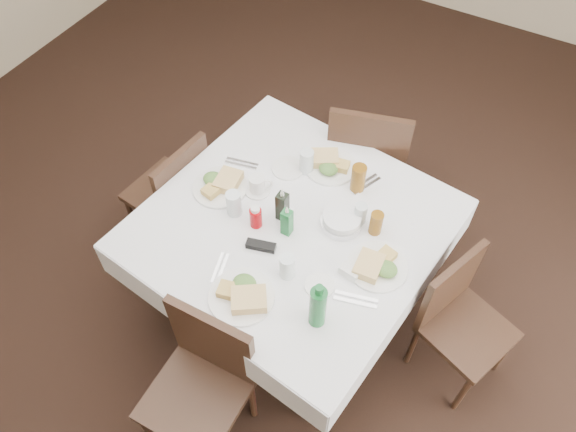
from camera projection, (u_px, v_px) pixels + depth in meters
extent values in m
plane|color=black|center=(267.00, 288.00, 3.47)|extent=(7.00, 7.00, 0.00)
cylinder|color=black|center=(164.00, 281.00, 3.09)|extent=(0.06, 0.06, 0.72)
cylinder|color=black|center=(275.00, 172.00, 3.58)|extent=(0.06, 0.06, 0.72)
cylinder|color=black|center=(314.00, 388.00, 2.72)|extent=(0.06, 0.06, 0.72)
cylinder|color=black|center=(415.00, 250.00, 3.21)|extent=(0.06, 0.06, 0.72)
cube|color=black|center=(292.00, 225.00, 2.85)|extent=(1.41, 1.41, 0.03)
cube|color=white|center=(292.00, 223.00, 2.84)|extent=(1.55, 1.55, 0.01)
cube|color=white|center=(363.00, 158.00, 3.26)|extent=(1.38, 0.19, 0.22)
cube|color=white|center=(203.00, 334.00, 2.58)|extent=(1.38, 0.19, 0.22)
cube|color=white|center=(409.00, 306.00, 2.67)|extent=(0.19, 1.38, 0.22)
cube|color=white|center=(193.00, 176.00, 3.18)|extent=(0.19, 1.38, 0.22)
cube|color=black|center=(368.00, 154.00, 3.52)|extent=(0.57, 0.57, 0.04)
cube|color=black|center=(367.00, 149.00, 3.20)|extent=(0.46, 0.17, 0.50)
cylinder|color=black|center=(397.00, 163.00, 3.80)|extent=(0.04, 0.04, 0.47)
cylinder|color=black|center=(390.00, 207.00, 3.56)|extent=(0.04, 0.04, 0.47)
cylinder|color=black|center=(339.00, 153.00, 3.86)|extent=(0.04, 0.04, 0.47)
cylinder|color=black|center=(328.00, 196.00, 3.62)|extent=(0.04, 0.04, 0.47)
cube|color=black|center=(195.00, 399.00, 2.61)|extent=(0.44, 0.44, 0.04)
cube|color=black|center=(213.00, 342.00, 2.53)|extent=(0.43, 0.05, 0.47)
cylinder|color=black|center=(148.00, 430.00, 2.73)|extent=(0.04, 0.04, 0.44)
cylinder|color=black|center=(191.00, 366.00, 2.93)|extent=(0.04, 0.04, 0.44)
cylinder|color=black|center=(252.00, 399.00, 2.83)|extent=(0.04, 0.04, 0.44)
cube|color=black|center=(468.00, 332.00, 2.85)|extent=(0.51, 0.51, 0.04)
cube|color=black|center=(450.00, 286.00, 2.76)|extent=(0.17, 0.38, 0.43)
cylinder|color=black|center=(463.00, 393.00, 2.86)|extent=(0.03, 0.03, 0.41)
cylinder|color=black|center=(413.00, 345.00, 3.02)|extent=(0.03, 0.03, 0.41)
cylinder|color=black|center=(504.00, 352.00, 3.00)|extent=(0.03, 0.03, 0.41)
cylinder|color=black|center=(454.00, 309.00, 3.16)|extent=(0.03, 0.03, 0.41)
cube|color=black|center=(166.00, 192.00, 3.40)|extent=(0.45, 0.45, 0.04)
cube|color=black|center=(184.00, 181.00, 3.16)|extent=(0.08, 0.41, 0.44)
cylinder|color=black|center=(171.00, 184.00, 3.72)|extent=(0.03, 0.03, 0.42)
cylinder|color=black|center=(211.00, 208.00, 3.59)|extent=(0.03, 0.03, 0.42)
cylinder|color=black|center=(132.00, 218.00, 3.55)|extent=(0.03, 0.03, 0.42)
cylinder|color=black|center=(173.00, 245.00, 3.42)|extent=(0.03, 0.03, 0.42)
cylinder|color=white|center=(331.00, 166.00, 3.06)|extent=(0.28, 0.28, 0.01)
cube|color=tan|center=(325.00, 158.00, 3.05)|extent=(0.19, 0.17, 0.05)
cube|color=tan|center=(340.00, 166.00, 3.02)|extent=(0.11, 0.09, 0.04)
ellipsoid|color=#325C24|center=(328.00, 169.00, 3.00)|extent=(0.10, 0.09, 0.05)
cylinder|color=white|center=(241.00, 296.00, 2.56)|extent=(0.31, 0.31, 0.02)
cube|color=tan|center=(249.00, 299.00, 2.51)|extent=(0.20, 0.19, 0.05)
cube|color=tan|center=(229.00, 290.00, 2.55)|extent=(0.12, 0.10, 0.04)
ellipsoid|color=#325C24|center=(245.00, 283.00, 2.57)|extent=(0.11, 0.10, 0.05)
cylinder|color=white|center=(377.00, 266.00, 2.66)|extent=(0.29, 0.29, 0.02)
cube|color=tan|center=(369.00, 266.00, 2.63)|extent=(0.13, 0.16, 0.05)
cube|color=tan|center=(385.00, 257.00, 2.66)|extent=(0.10, 0.11, 0.04)
ellipsoid|color=#325C24|center=(386.00, 269.00, 2.62)|extent=(0.11, 0.10, 0.05)
cylinder|color=white|center=(220.00, 187.00, 2.96)|extent=(0.29, 0.29, 0.02)
cube|color=tan|center=(228.00, 181.00, 2.95)|extent=(0.14, 0.17, 0.05)
cube|color=tan|center=(212.00, 190.00, 2.92)|extent=(0.09, 0.11, 0.04)
ellipsoid|color=#325C24|center=(213.00, 179.00, 2.96)|extent=(0.11, 0.10, 0.05)
cylinder|color=white|center=(288.00, 168.00, 3.05)|extent=(0.18, 0.18, 0.01)
cylinder|color=white|center=(320.00, 286.00, 2.60)|extent=(0.14, 0.14, 0.01)
cylinder|color=silver|center=(307.00, 161.00, 2.99)|extent=(0.08, 0.08, 0.14)
cylinder|color=silver|center=(287.00, 266.00, 2.59)|extent=(0.07, 0.07, 0.14)
cylinder|color=silver|center=(360.00, 213.00, 2.79)|extent=(0.06, 0.06, 0.12)
cylinder|color=silver|center=(234.00, 203.00, 2.81)|extent=(0.08, 0.08, 0.14)
cylinder|color=brown|center=(358.00, 178.00, 2.91)|extent=(0.08, 0.08, 0.16)
cylinder|color=brown|center=(376.00, 223.00, 2.74)|extent=(0.06, 0.06, 0.13)
cylinder|color=silver|center=(341.00, 222.00, 2.81)|extent=(0.21, 0.21, 0.04)
cylinder|color=white|center=(342.00, 218.00, 2.78)|extent=(0.19, 0.19, 0.04)
cube|color=black|center=(282.00, 206.00, 2.78)|extent=(0.05, 0.05, 0.17)
cone|color=silver|center=(282.00, 192.00, 2.70)|extent=(0.03, 0.03, 0.05)
cube|color=#15622B|center=(287.00, 222.00, 2.73)|extent=(0.05, 0.05, 0.16)
cone|color=silver|center=(287.00, 209.00, 2.65)|extent=(0.03, 0.03, 0.04)
cylinder|color=#AC0107|center=(256.00, 218.00, 2.78)|extent=(0.06, 0.06, 0.11)
cylinder|color=white|center=(255.00, 209.00, 2.72)|extent=(0.05, 0.05, 0.02)
cylinder|color=white|center=(290.00, 216.00, 2.82)|extent=(0.03, 0.03, 0.06)
cylinder|color=silver|center=(290.00, 211.00, 2.79)|extent=(0.03, 0.03, 0.01)
cylinder|color=#402C20|center=(287.00, 224.00, 2.78)|extent=(0.04, 0.04, 0.07)
cylinder|color=silver|center=(287.00, 219.00, 2.75)|extent=(0.04, 0.04, 0.01)
cylinder|color=white|center=(258.00, 190.00, 2.96)|extent=(0.14, 0.14, 0.01)
cylinder|color=white|center=(257.00, 184.00, 2.92)|extent=(0.08, 0.08, 0.09)
cylinder|color=black|center=(257.00, 180.00, 2.89)|extent=(0.07, 0.07, 0.01)
torus|color=white|center=(267.00, 184.00, 2.92)|extent=(0.06, 0.04, 0.06)
cube|color=black|center=(261.00, 246.00, 2.72)|extent=(0.15, 0.08, 0.03)
cylinder|color=#15622B|center=(318.00, 307.00, 2.40)|extent=(0.08, 0.08, 0.24)
cylinder|color=#15622B|center=(319.00, 290.00, 2.29)|extent=(0.04, 0.04, 0.04)
cube|color=white|center=(350.00, 272.00, 2.62)|extent=(0.10, 0.07, 0.05)
cube|color=pink|center=(350.00, 271.00, 2.62)|extent=(0.08, 0.05, 0.02)
cube|color=silver|center=(363.00, 183.00, 2.99)|extent=(0.09, 0.18, 0.01)
cube|color=silver|center=(367.00, 186.00, 2.97)|extent=(0.09, 0.18, 0.01)
cube|color=silver|center=(223.00, 269.00, 2.66)|extent=(0.06, 0.17, 0.01)
cube|color=silver|center=(217.00, 267.00, 2.66)|extent=(0.06, 0.17, 0.01)
cube|color=silver|center=(355.00, 302.00, 2.55)|extent=(0.20, 0.07, 0.01)
cube|color=silver|center=(357.00, 296.00, 2.57)|extent=(0.20, 0.07, 0.01)
cube|color=silver|center=(243.00, 162.00, 3.08)|extent=(0.18, 0.05, 0.01)
cube|color=silver|center=(241.00, 165.00, 3.07)|extent=(0.18, 0.05, 0.01)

